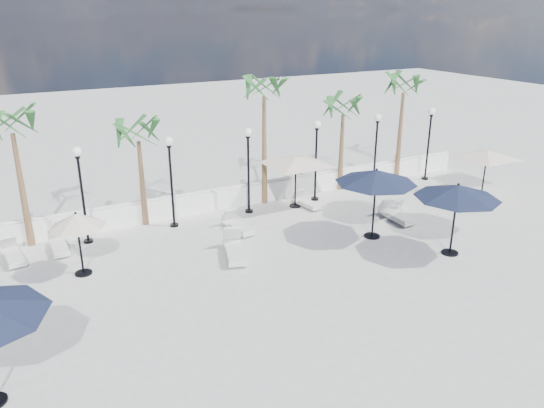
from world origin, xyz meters
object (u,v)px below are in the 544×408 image
lounger_2 (59,245)px  parasol_cream_sq_a (296,157)px  parasol_cream_sq_b (488,151)px  lounger_3 (235,250)px  lounger_4 (306,202)px  parasol_cream_small (77,221)px  parasol_navy_right (458,192)px  lounger_6 (396,215)px  lounger_5 (238,226)px  parasol_navy_mid (376,177)px  lounger_1 (13,255)px

lounger_2 → parasol_cream_sq_a: 10.54m
parasol_cream_sq_a → parasol_cream_sq_b: (8.97, -2.88, -0.17)m
lounger_3 → lounger_4: 6.05m
parasol_cream_small → parasol_cream_sq_a: bearing=13.2°
parasol_cream_sq_a → parasol_cream_sq_b: 9.42m
lounger_4 → parasol_navy_right: parasol_navy_right is taller
parasol_navy_right → parasol_cream_sq_a: 7.53m
lounger_3 → lounger_6: 7.65m
lounger_5 → parasol_navy_mid: (4.51, -3.07, 2.29)m
lounger_3 → parasol_cream_sq_a: (4.65, 3.54, 2.11)m
lounger_4 → parasol_navy_mid: 4.81m
parasol_navy_mid → lounger_6: bearing=24.3°
lounger_3 → parasol_cream_small: size_ratio=0.99×
lounger_3 → parasol_navy_mid: bearing=8.2°
lounger_2 → lounger_3: (5.67, -3.61, 0.05)m
lounger_2 → parasol_cream_sq_a: (10.32, -0.07, 2.16)m
parasol_cream_sq_b → lounger_1: bearing=172.3°
lounger_5 → parasol_cream_sq_a: (3.54, 1.39, 2.15)m
parasol_navy_mid → lounger_2: bearing=158.2°
parasol_cream_sq_a → parasol_cream_sq_b: bearing=-17.8°
parasol_navy_right → parasol_cream_small: (-12.40, 4.76, -0.48)m
lounger_5 → parasol_cream_sq_b: bearing=-13.1°
lounger_1 → parasol_cream_small: 3.51m
parasol_navy_mid → parasol_cream_small: (-10.80, 2.14, -0.55)m
parasol_navy_mid → lounger_3: bearing=170.7°
lounger_3 → parasol_navy_right: size_ratio=0.73×
lounger_5 → lounger_6: 6.89m
lounger_3 → lounger_4: (5.10, 3.27, -0.06)m
lounger_6 → parasol_navy_mid: size_ratio=0.61×
parasol_cream_sq_a → parasol_navy_right: bearing=-70.0°
lounger_4 → lounger_1: bearing=171.3°
lounger_6 → lounger_1: bearing=168.7°
lounger_1 → parasol_cream_sq_a: parasol_cream_sq_a is taller
lounger_4 → parasol_cream_sq_a: (-0.45, 0.27, 2.18)m
lounger_1 → lounger_2: (1.58, 0.14, 0.00)m
lounger_1 → parasol_cream_sq_b: parasol_cream_sq_b is taller
lounger_3 → parasol_cream_sq_a: 6.21m
lounger_3 → parasol_cream_sq_b: size_ratio=0.48×
lounger_1 → parasol_navy_mid: (12.87, -4.38, 2.30)m
lounger_4 → parasol_cream_sq_b: 9.14m
lounger_6 → parasol_cream_sq_b: parasol_cream_sq_b is taller
parasol_cream_small → lounger_5: bearing=8.3°
lounger_2 → parasol_cream_small: (0.48, -2.38, 1.74)m
lounger_1 → parasol_cream_small: bearing=-53.8°
lounger_6 → parasol_navy_right: parasol_navy_right is taller
lounger_2 → parasol_cream_sq_b: parasol_cream_sq_b is taller
parasol_navy_mid → parasol_cream_sq_a: (-0.97, 4.46, -0.13)m
lounger_4 → lounger_5: (-3.99, -1.12, 0.02)m
lounger_5 → lounger_6: bearing=-24.5°
lounger_1 → lounger_2: size_ratio=1.01×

